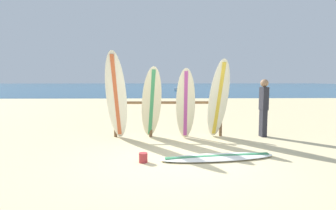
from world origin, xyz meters
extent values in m
plane|color=beige|center=(0.00, 0.00, 0.00)|extent=(120.00, 120.00, 0.00)
cube|color=navy|center=(0.00, 58.00, 0.00)|extent=(120.00, 80.00, 0.01)
cylinder|color=brown|center=(-1.78, 2.35, 0.58)|extent=(0.09, 0.09, 1.16)
cylinder|color=brown|center=(-0.74, 2.35, 0.58)|extent=(0.09, 0.09, 1.16)
cylinder|color=brown|center=(0.30, 2.35, 0.58)|extent=(0.09, 0.09, 1.16)
cylinder|color=brown|center=(1.33, 2.35, 0.58)|extent=(0.09, 0.09, 1.16)
cylinder|color=brown|center=(-0.22, 2.35, 1.01)|extent=(3.22, 0.08, 0.08)
ellipsoid|color=white|center=(-1.68, 1.94, 1.23)|extent=(0.66, 0.85, 2.46)
cube|color=#CC5933|center=(-1.68, 1.94, 1.23)|extent=(0.19, 0.75, 2.27)
ellipsoid|color=beige|center=(-0.71, 2.02, 1.03)|extent=(0.72, 0.98, 2.05)
cube|color=#388C59|center=(-0.71, 2.02, 1.03)|extent=(0.26, 0.83, 1.89)
ellipsoid|color=beige|center=(0.25, 1.95, 1.00)|extent=(0.55, 0.52, 2.01)
cube|color=#A53F8C|center=(0.25, 1.95, 1.00)|extent=(0.11, 0.48, 1.85)
ellipsoid|color=silver|center=(1.18, 2.00, 1.13)|extent=(0.71, 0.90, 2.26)
cube|color=gold|center=(1.18, 2.00, 1.13)|extent=(0.24, 0.76, 2.08)
ellipsoid|color=white|center=(0.78, 0.09, 0.04)|extent=(2.57, 0.94, 0.07)
cube|color=#388C59|center=(0.78, 0.09, 0.04)|extent=(2.30, 0.43, 0.08)
cube|color=#26262D|center=(2.58, 2.27, 0.40)|extent=(0.17, 0.24, 0.80)
cube|color=#26262D|center=(2.58, 2.27, 1.13)|extent=(0.21, 0.29, 0.67)
sphere|color=#997051|center=(2.58, 2.27, 1.58)|extent=(0.23, 0.23, 0.23)
cube|color=silver|center=(2.88, 34.69, 0.18)|extent=(2.50, 1.17, 0.35)
cube|color=silver|center=(2.88, 34.69, 0.54)|extent=(0.95, 0.66, 0.36)
cylinder|color=#B73338|center=(-0.81, -0.12, 0.10)|extent=(0.18, 0.18, 0.20)
camera|label=1|loc=(-0.46, -5.48, 1.70)|focal=28.66mm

